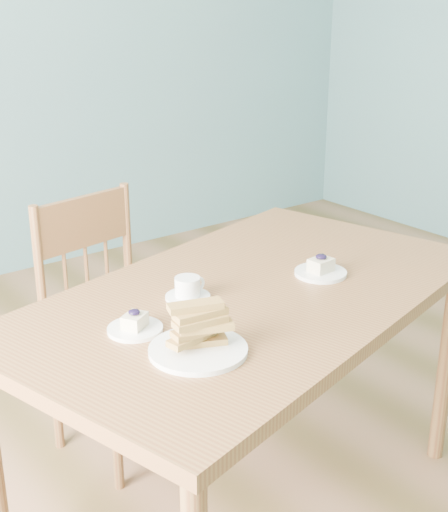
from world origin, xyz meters
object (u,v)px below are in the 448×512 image
object	(u,v)px
dining_table	(251,315)
biscotti_plate	(198,336)
dining_chair	(114,325)
coffee_cup	(188,290)
cheesecake_plate_near	(321,270)
cheesecake_plate_far	(135,326)

from	to	relation	value
dining_table	biscotti_plate	size ratio (longest dim) A/B	6.84
dining_chair	coffee_cup	xyz separation A→B (m)	(-0.05, -0.52, 0.32)
dining_table	cheesecake_plate_near	world-z (taller)	cheesecake_plate_near
dining_table	coffee_cup	distance (m)	0.21
dining_table	dining_chair	world-z (taller)	dining_chair
cheesecake_plate_near	biscotti_plate	bearing A→B (deg)	-163.11
cheesecake_plate_near	dining_chair	bearing A→B (deg)	120.01
dining_table	dining_chair	distance (m)	0.64
dining_chair	cheesecake_plate_near	xyz separation A→B (m)	(0.36, -0.62, 0.31)
cheesecake_plate_far	coffee_cup	bearing A→B (deg)	21.14
coffee_cup	biscotti_plate	xyz separation A→B (m)	(-0.16, -0.27, 0.02)
dining_table	cheesecake_plate_near	bearing A→B (deg)	-22.48
cheesecake_plate_far	biscotti_plate	xyz separation A→B (m)	(0.06, -0.18, 0.03)
dining_chair	cheesecake_plate_near	world-z (taller)	dining_chair
dining_chair	cheesecake_plate_far	world-z (taller)	dining_chair
dining_table	cheesecake_plate_far	world-z (taller)	cheesecake_plate_far
cheesecake_plate_near	coffee_cup	bearing A→B (deg)	166.73
biscotti_plate	cheesecake_plate_far	bearing A→B (deg)	107.79
coffee_cup	biscotti_plate	size ratio (longest dim) A/B	0.53
cheesecake_plate_near	biscotti_plate	xyz separation A→B (m)	(-0.56, -0.17, 0.02)
dining_table	coffee_cup	bearing A→B (deg)	145.88
dining_chair	biscotti_plate	world-z (taller)	dining_chair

